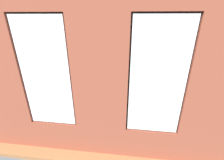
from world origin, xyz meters
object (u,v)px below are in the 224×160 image
remote_gray (123,90)px  candle_jar (100,91)px  remote_silver (114,93)px  potted_plant_corner_near_left (167,73)px  cup_ceramic (108,89)px  potted_plant_beside_window_right (28,102)px  potted_plant_mid_room_small (143,78)px  tv_flatscreen (54,71)px  coffee_table (112,93)px  couch_by_window (106,122)px  remote_black (112,92)px  potted_plant_foreground_right (73,67)px  couch_left (176,100)px  media_console (57,85)px  papasan_chair (112,74)px  potted_plant_between_couches (164,109)px

remote_gray → candle_jar: bearing=-78.1°
remote_silver → potted_plant_corner_near_left: potted_plant_corner_near_left is taller
cup_ceramic → potted_plant_beside_window_right: potted_plant_beside_window_right is taller
remote_silver → potted_plant_beside_window_right: bearing=-38.0°
remote_gray → potted_plant_mid_room_small: bearing=140.2°
tv_flatscreen → potted_plant_beside_window_right: bearing=100.6°
coffee_table → couch_by_window: bearing=90.8°
remote_black → potted_plant_mid_room_small: bearing=-151.6°
couch_by_window → potted_plant_corner_near_left: bearing=-122.9°
cup_ceramic → potted_plant_beside_window_right: (1.87, 1.83, 0.41)m
potted_plant_beside_window_right → potted_plant_foreground_right: (0.14, -3.69, -0.19)m
candle_jar → potted_plant_mid_room_small: potted_plant_mid_room_small is taller
couch_left → remote_silver: (2.12, -0.06, 0.09)m
couch_by_window → cup_ceramic: bearing=-83.4°
media_console → potted_plant_foreground_right: 1.40m
remote_black → potted_plant_mid_room_small: (-1.21, -1.37, 0.02)m
coffee_table → papasan_chair: papasan_chair is taller
potted_plant_beside_window_right → remote_gray: bearing=-142.4°
media_console → potted_plant_between_couches: size_ratio=0.95×
remote_gray → remote_silver: same height
couch_by_window → papasan_chair: bearing=-86.0°
coffee_table → potted_plant_between_couches: (-1.50, 1.57, 0.47)m
tv_flatscreen → potted_plant_corner_near_left: (-4.86, -1.35, -0.40)m
media_console → potted_plant_beside_window_right: (-0.45, 2.38, 0.59)m
couch_left → potted_plant_foreground_right: potted_plant_foreground_right is taller
couch_left → papasan_chair: (2.43, -1.92, 0.10)m
cup_ceramic → media_console: 2.39m
cup_ceramic → remote_silver: (-0.28, 0.22, -0.03)m
remote_black → potted_plant_foreground_right: size_ratio=0.15×
candle_jar → remote_black: bearing=-164.0°
remote_gray → potted_plant_mid_room_small: 1.49m
couch_by_window → couch_left: bearing=-146.8°
couch_by_window → candle_jar: couch_by_window is taller
remote_gray → tv_flatscreen: bearing=-106.2°
tv_flatscreen → potted_plant_foreground_right: bearing=-103.0°
potted_plant_beside_window_right → potted_plant_mid_room_small: 4.51m
potted_plant_beside_window_right → tv_flatscreen: bearing=-79.4°
couch_by_window → remote_black: couch_by_window is taller
couch_by_window → tv_flatscreen: bearing=-42.2°
tv_flatscreen → papasan_chair: bearing=-154.6°
candle_jar → media_console: bearing=-20.5°
remote_gray → media_console: (2.87, -0.51, -0.15)m
remote_black → potted_plant_between_couches: 2.21m
potted_plant_between_couches → potted_plant_foreground_right: size_ratio=1.10×
potted_plant_mid_room_small → tv_flatscreen: bearing=11.0°
tv_flatscreen → papasan_chair: (-2.28, -1.08, -0.47)m
remote_black → media_console: media_console is taller
coffee_table → tv_flatscreen: 2.63m
cup_ceramic → potted_plant_foreground_right: bearing=-42.9°
potted_plant_corner_near_left → potted_plant_foreground_right: bearing=0.5°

